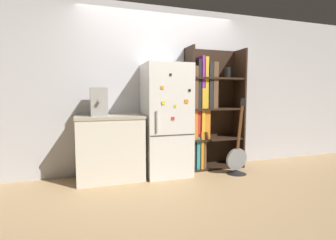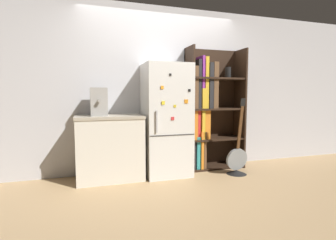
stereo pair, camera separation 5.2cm
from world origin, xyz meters
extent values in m
plane|color=tan|center=(0.00, 0.00, 0.00)|extent=(16.00, 16.00, 0.00)
cube|color=silver|center=(0.00, 0.47, 1.30)|extent=(8.00, 0.05, 2.60)
cube|color=white|center=(0.00, 0.15, 0.83)|extent=(0.67, 0.60, 1.67)
cube|color=#333333|center=(0.00, -0.15, 0.65)|extent=(0.66, 0.01, 0.01)
cube|color=#B2B2B7|center=(-0.24, -0.17, 0.85)|extent=(0.02, 0.02, 0.30)
cube|color=orange|center=(-0.15, -0.16, 1.31)|extent=(0.04, 0.02, 0.04)
cube|color=black|center=(-0.04, -0.16, 1.49)|extent=(0.03, 0.01, 0.03)
cube|color=orange|center=(0.20, -0.16, 1.12)|extent=(0.05, 0.01, 0.05)
cube|color=red|center=(0.00, -0.16, 0.88)|extent=(0.05, 0.01, 0.05)
cube|color=yellow|center=(0.03, -0.16, 1.06)|extent=(0.04, 0.01, 0.04)
cube|color=black|center=(0.25, -0.16, 1.28)|extent=(0.04, 0.01, 0.04)
cube|color=yellow|center=(-0.14, -0.16, 1.10)|extent=(0.05, 0.02, 0.05)
cube|color=black|center=(0.42, 0.26, 0.98)|extent=(0.03, 0.38, 1.97)
cube|color=black|center=(1.34, 0.26, 0.98)|extent=(0.03, 0.38, 1.97)
cube|color=black|center=(0.88, 0.43, 0.98)|extent=(0.95, 0.03, 1.97)
cube|color=black|center=(0.88, 0.26, 0.01)|extent=(0.89, 0.35, 0.03)
cube|color=black|center=(0.88, 0.26, 0.49)|extent=(0.89, 0.35, 0.03)
cube|color=black|center=(0.88, 0.26, 0.98)|extent=(0.89, 0.35, 0.03)
cube|color=black|center=(0.88, 0.26, 1.48)|extent=(0.89, 0.35, 0.03)
cube|color=#262628|center=(0.47, 0.26, 0.43)|extent=(0.05, 0.26, 0.79)
cube|color=teal|center=(0.54, 0.25, 0.29)|extent=(0.06, 0.27, 0.52)
cube|color=orange|center=(0.59, 0.26, 0.33)|extent=(0.04, 0.31, 0.60)
cube|color=brown|center=(0.65, 0.27, 0.33)|extent=(0.04, 0.29, 0.59)
cube|color=orange|center=(0.48, 0.26, 0.78)|extent=(0.07, 0.27, 0.55)
cube|color=red|center=(0.55, 0.27, 0.91)|extent=(0.05, 0.26, 0.82)
cube|color=gold|center=(0.61, 0.27, 0.91)|extent=(0.05, 0.30, 0.81)
cube|color=orange|center=(0.69, 0.26, 0.82)|extent=(0.09, 0.25, 0.63)
cube|color=brown|center=(0.48, 0.26, 1.33)|extent=(0.07, 0.29, 0.66)
cube|color=#262628|center=(0.55, 0.27, 1.38)|extent=(0.05, 0.29, 0.76)
cube|color=purple|center=(0.61, 0.26, 1.41)|extent=(0.04, 0.27, 0.82)
cube|color=gold|center=(0.67, 0.26, 1.40)|extent=(0.05, 0.28, 0.81)
cube|color=#262628|center=(0.74, 0.25, 1.36)|extent=(0.07, 0.28, 0.72)
cube|color=brown|center=(0.82, 0.26, 1.37)|extent=(0.08, 0.30, 0.73)
cylinder|color=black|center=(1.10, 0.26, 1.58)|extent=(0.10, 0.10, 0.18)
cube|color=silver|center=(-0.84, 0.17, 0.44)|extent=(0.92, 0.56, 0.88)
cube|color=#B2A893|center=(-0.84, 0.17, 0.90)|extent=(0.94, 0.58, 0.04)
cube|color=#A5A39E|center=(-0.98, 0.18, 1.11)|extent=(0.23, 0.27, 0.39)
cylinder|color=#A5A39E|center=(-0.98, 0.02, 1.13)|extent=(0.04, 0.06, 0.04)
cone|color=black|center=(1.03, -0.17, 0.03)|extent=(0.31, 0.31, 0.06)
cylinder|color=gray|center=(1.03, -0.17, 0.23)|extent=(0.34, 0.09, 0.34)
cube|color=brown|center=(1.03, -0.24, 0.73)|extent=(0.04, 0.11, 0.65)
cube|color=black|center=(1.03, -0.29, 1.10)|extent=(0.07, 0.04, 0.11)
camera|label=1|loc=(-1.22, -3.58, 1.19)|focal=28.00mm
camera|label=2|loc=(-1.17, -3.60, 1.19)|focal=28.00mm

